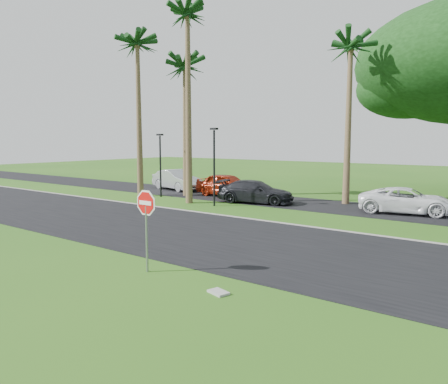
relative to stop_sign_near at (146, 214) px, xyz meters
name	(u,v)px	position (x,y,z in m)	size (l,w,h in m)	color
ground	(199,249)	(-0.50, 3.00, -1.77)	(120.00, 120.00, 0.00)	#285816
road	(231,239)	(-0.50, 5.00, -1.76)	(120.00, 8.00, 0.02)	black
parking_strip	(336,207)	(-0.50, 15.50, -1.76)	(120.00, 5.00, 0.02)	black
curb	(282,223)	(-0.50, 9.05, -1.74)	(120.00, 0.12, 0.06)	gray
stop_sign_near	(146,214)	(0.00, 0.00, 0.00)	(1.05, 0.07, 2.62)	gray
palm_left_far	(137,48)	(-13.50, 12.00, 8.36)	(5.00, 5.00, 11.50)	brown
palm_left_mid	(185,70)	(-11.00, 14.00, 6.90)	(5.00, 5.00, 10.00)	brown
palm_left_near	(187,19)	(-8.50, 11.50, 9.33)	(5.00, 5.00, 12.50)	brown
palm_center	(351,51)	(-0.50, 17.00, 7.39)	(5.00, 5.00, 10.50)	brown
streetlight_left	(160,161)	(-12.00, 12.50, 0.72)	(0.45, 0.25, 4.34)	black
streetlight_right	(214,162)	(-6.50, 11.50, 0.88)	(0.45, 0.25, 4.64)	black
car_silver	(177,180)	(-13.95, 16.18, -0.99)	(1.66, 4.77, 1.57)	#B9BCC1
car_red	(227,185)	(-8.47, 15.46, -0.98)	(1.87, 4.65, 1.58)	#9B240C
car_dark	(256,192)	(-5.15, 13.95, -1.08)	(1.96, 4.81, 1.40)	black
car_minivan	(407,201)	(3.47, 15.55, -1.09)	(2.29, 4.96, 1.38)	white
utility_slab	(218,292)	(2.86, -0.19, -1.74)	(0.55, 0.35, 0.06)	#9A9992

